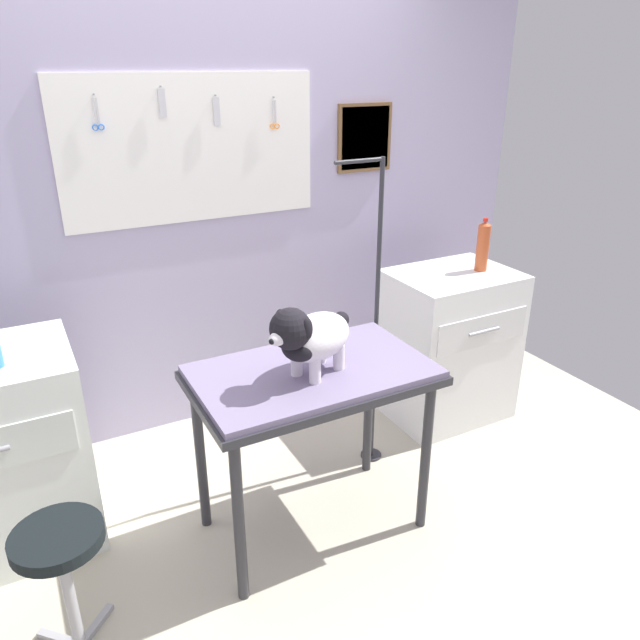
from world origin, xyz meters
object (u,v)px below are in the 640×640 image
(grooming_table, at_px, (313,387))
(dog, at_px, (310,337))
(cabinet_right, at_px, (448,345))
(soda_bottle, at_px, (483,246))
(grooming_arm, at_px, (374,332))
(stool, at_px, (61,558))

(grooming_table, relative_size, dog, 2.27)
(cabinet_right, xyz_separation_m, soda_bottle, (0.16, -0.03, 0.58))
(grooming_table, distance_m, soda_bottle, 1.42)
(grooming_arm, xyz_separation_m, stool, (-1.53, -0.48, -0.30))
(grooming_arm, xyz_separation_m, soda_bottle, (0.80, 0.16, 0.29))
(grooming_table, distance_m, cabinet_right, 1.28)
(soda_bottle, bearing_deg, stool, -164.53)
(grooming_arm, height_order, cabinet_right, grooming_arm)
(grooming_arm, xyz_separation_m, dog, (-0.54, -0.36, 0.24))
(cabinet_right, distance_m, soda_bottle, 0.60)
(grooming_table, bearing_deg, grooming_arm, 31.91)
(grooming_table, xyz_separation_m, stool, (-1.03, -0.17, -0.29))
(grooming_table, relative_size, cabinet_right, 1.12)
(dog, bearing_deg, soda_bottle, 21.46)
(grooming_arm, bearing_deg, grooming_table, -148.09)
(stool, height_order, soda_bottle, soda_bottle)
(dog, distance_m, soda_bottle, 1.44)
(grooming_arm, bearing_deg, soda_bottle, 11.41)
(dog, xyz_separation_m, stool, (-1.00, -0.12, -0.55))
(grooming_table, height_order, stool, grooming_table)
(grooming_arm, distance_m, stool, 1.64)
(cabinet_right, xyz_separation_m, stool, (-2.18, -0.67, -0.01))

